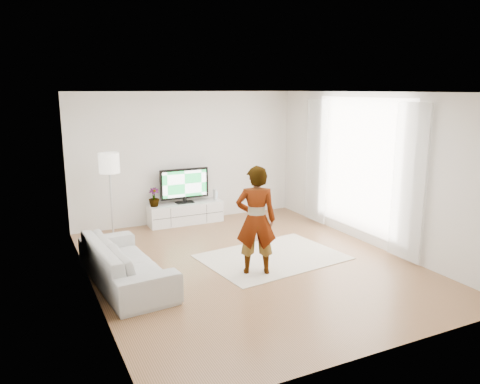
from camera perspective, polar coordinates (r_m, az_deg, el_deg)
name	(u,v)px	position (r m, az deg, el deg)	size (l,w,h in m)	color
floor	(250,264)	(7.86, 1.19, -8.77)	(6.00, 6.00, 0.00)	#A36C49
ceiling	(250,92)	(7.33, 1.29, 12.08)	(6.00, 6.00, 0.00)	white
wall_left	(88,197)	(6.74, -18.07, -0.57)	(0.02, 6.00, 2.80)	silver
wall_right	(372,170)	(8.88, 15.78, 2.60)	(0.02, 6.00, 2.80)	silver
wall_back	(187,157)	(10.20, -6.48, 4.22)	(5.00, 0.02, 2.80)	silver
wall_front	(382,232)	(5.07, 16.92, -4.69)	(5.00, 0.02, 2.80)	silver
window	(360,165)	(9.08, 14.45, 3.21)	(0.01, 2.60, 2.50)	white
curtain_near	(409,183)	(8.11, 19.88, 1.06)	(0.04, 0.70, 2.60)	white
curtain_far	(316,161)	(10.06, 9.30, 3.73)	(0.04, 0.70, 2.60)	white
media_console	(186,213)	(10.17, -6.66, -2.57)	(1.60, 0.46, 0.45)	white
television	(184,184)	(10.05, -6.80, 0.93)	(1.07, 0.21, 0.75)	black
game_console	(215,195)	(10.33, -3.03, -0.32)	(0.06, 0.17, 0.23)	white
potted_plant	(154,197)	(9.87, -10.45, -0.64)	(0.22, 0.22, 0.39)	#3F7238
rug	(272,257)	(8.18, 3.97, -7.91)	(2.32, 1.67, 0.01)	beige
player	(256,220)	(7.23, 1.96, -3.44)	(0.62, 0.41, 1.71)	#334772
sofa	(125,262)	(7.24, -13.79, -8.27)	(2.25, 0.88, 0.66)	beige
floor_lamp	(109,167)	(8.97, -15.65, 2.94)	(0.38, 0.38, 1.70)	silver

